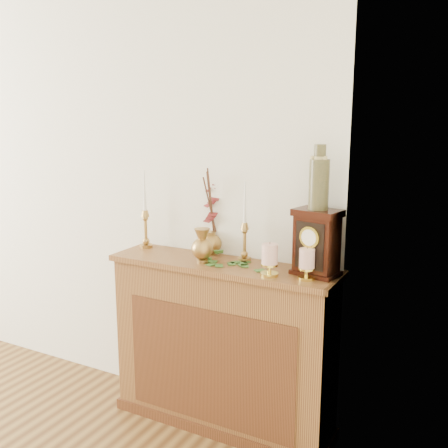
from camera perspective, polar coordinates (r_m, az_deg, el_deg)
The scene contains 10 objects.
console_shelf at distance 2.91m, azimuth -0.19°, elevation -13.58°, with size 1.24×0.34×0.93m.
candlestick_left at distance 3.04m, azimuth -8.55°, elevation 0.14°, with size 0.07×0.07×0.45m.
candlestick_center at distance 2.74m, azimuth 2.26°, elevation -1.25°, with size 0.07×0.07×0.42m.
bud_vase at distance 2.71m, azimuth -2.38°, elevation -2.43°, with size 0.11×0.11×0.18m.
ginger_jar at distance 2.88m, azimuth -1.31°, elevation 1.01°, with size 0.20×0.21×0.48m.
pillar_candle_left at distance 2.51m, azimuth 4.99°, elevation -3.73°, with size 0.09×0.09×0.17m.
pillar_candle_right at distance 2.48m, azimuth 9.00°, elevation -4.14°, with size 0.08×0.08×0.16m.
ivy_garland at distance 2.69m, azimuth 1.48°, elevation -4.25°, with size 0.47×0.20×0.08m.
mantel_clock at distance 2.54m, azimuth 10.03°, elevation -2.06°, with size 0.24×0.19×0.32m.
ceramic_vase at distance 2.48m, azimuth 10.31°, elevation 4.67°, with size 0.09×0.09×0.30m.
Camera 1 is at (2.65, -0.22, 1.69)m, focal length 42.00 mm.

